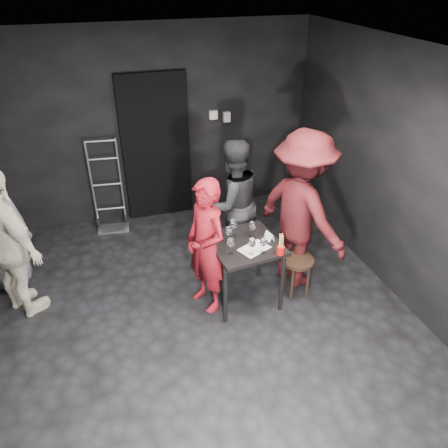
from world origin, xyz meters
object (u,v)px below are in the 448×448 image
object	(u,v)px
man_maroon	(303,192)
wine_bottle	(217,236)
bystander_cream	(6,235)
hand_truck	(111,212)
server_red	(206,246)
breadstick_cup	(281,245)
woman_black	(232,199)
stool	(298,266)
tasting_table	(245,250)

from	to	relation	value
man_maroon	wine_bottle	bearing A→B (deg)	73.86
bystander_cream	hand_truck	bearing A→B (deg)	-74.17
hand_truck	wine_bottle	xyz separation A→B (m)	(1.00, -1.98, 0.63)
server_red	bystander_cream	distance (m)	2.02
server_red	bystander_cream	bearing A→B (deg)	-125.56
server_red	wine_bottle	world-z (taller)	server_red
hand_truck	breadstick_cup	size ratio (longest dim) A/B	5.13
server_red	breadstick_cup	world-z (taller)	server_red
woman_black	wine_bottle	xyz separation A→B (m)	(-0.41, -0.72, -0.01)
wine_bottle	man_maroon	bearing A→B (deg)	4.92
hand_truck	wine_bottle	size ratio (longest dim) A/B	4.43
bystander_cream	server_red	bearing A→B (deg)	-143.44
hand_truck	stool	size ratio (longest dim) A/B	2.80
breadstick_cup	tasting_table	bearing A→B (deg)	132.36
tasting_table	man_maroon	bearing A→B (deg)	11.20
woman_black	man_maroon	size ratio (longest dim) A/B	0.74
man_maroon	bystander_cream	size ratio (longest dim) A/B	1.19
hand_truck	breadstick_cup	world-z (taller)	hand_truck
tasting_table	bystander_cream	distance (m)	2.44
hand_truck	man_maroon	size ratio (longest dim) A/B	0.56
woman_black	wine_bottle	world-z (taller)	woman_black
breadstick_cup	man_maroon	bearing A→B (deg)	45.41
tasting_table	breadstick_cup	world-z (taller)	breadstick_cup
breadstick_cup	bystander_cream	bearing A→B (deg)	162.52
man_maroon	hand_truck	bearing A→B (deg)	25.74
hand_truck	wine_bottle	world-z (taller)	hand_truck
man_maroon	bystander_cream	xyz separation A→B (m)	(-3.08, 0.38, -0.19)
tasting_table	woman_black	distance (m)	0.81
tasting_table	wine_bottle	xyz separation A→B (m)	(-0.29, 0.06, 0.21)
server_red	woman_black	xyz separation A→B (m)	(0.54, 0.75, 0.09)
tasting_table	server_red	size ratio (longest dim) A/B	0.48
stool	man_maroon	xyz separation A→B (m)	(0.11, 0.24, 0.79)
hand_truck	stool	world-z (taller)	hand_truck
stool	server_red	xyz separation A→B (m)	(-1.03, 0.12, 0.41)
stool	breadstick_cup	distance (m)	0.62
man_maroon	stool	bearing A→B (deg)	134.49
hand_truck	server_red	bearing A→B (deg)	-59.76
woman_black	bystander_cream	world-z (taller)	bystander_cream
server_red	bystander_cream	size ratio (longest dim) A/B	0.80
tasting_table	server_red	distance (m)	0.44
tasting_table	bystander_cream	xyz separation A→B (m)	(-2.36, 0.53, 0.33)
bystander_cream	man_maroon	bearing A→B (deg)	-135.97
woman_black	breadstick_cup	world-z (taller)	woman_black
server_red	tasting_table	bearing A→B (deg)	66.04
stool	bystander_cream	size ratio (longest dim) A/B	0.24
stool	wine_bottle	distance (m)	1.03
hand_truck	man_maroon	bearing A→B (deg)	-36.43
wine_bottle	server_red	bearing A→B (deg)	-165.60
stool	server_red	distance (m)	1.11
tasting_table	wine_bottle	world-z (taller)	wine_bottle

